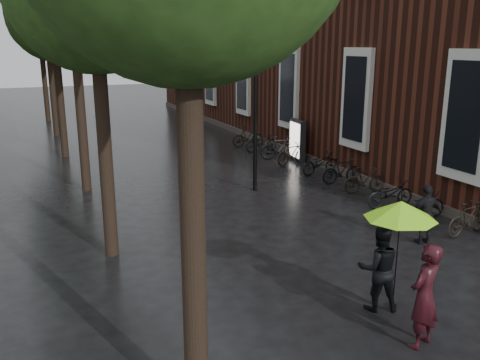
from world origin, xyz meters
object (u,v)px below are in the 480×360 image
person_black (379,268)px  ad_lightbox (297,141)px  pedestrian_walking (426,214)px  lamp_post (255,108)px  person_burgundy (424,296)px  parked_bicycles (323,165)px

person_black → ad_lightbox: bearing=-91.0°
pedestrian_walking → lamp_post: size_ratio=0.33×
person_burgundy → lamp_post: 9.90m
person_black → person_burgundy: bearing=107.1°
person_black → lamp_post: size_ratio=0.36×
pedestrian_walking → ad_lightbox: bearing=-94.4°
pedestrian_walking → parked_bicycles: size_ratio=0.11×
person_black → ad_lightbox: ad_lightbox is taller
person_burgundy → parked_bicycles: person_burgundy is taller
person_black → parked_bicycles: (4.52, 8.89, -0.38)m
person_black → parked_bicycles: bearing=-94.9°
pedestrian_walking → ad_lightbox: 9.64m
parked_bicycles → lamp_post: (-3.16, -0.60, 2.40)m
lamp_post → ad_lightbox: bearing=43.1°
person_burgundy → person_black: bearing=-114.0°
person_black → ad_lightbox: (4.97, 11.67, 0.06)m
person_burgundy → pedestrian_walking: (3.34, 3.50, -0.14)m
person_black → lamp_post: 8.64m
person_burgundy → person_black: size_ratio=1.10×
person_burgundy → ad_lightbox: bearing=-130.4°
person_black → pedestrian_walking: person_black is taller
person_black → lamp_post: (1.35, 8.29, 2.02)m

